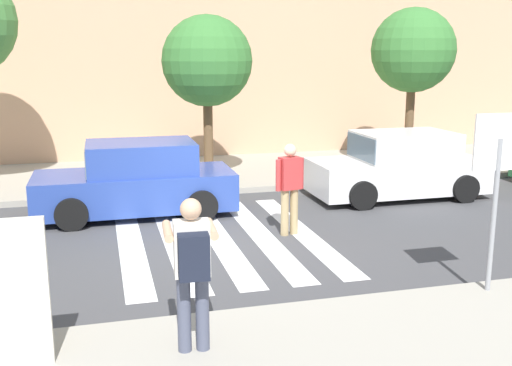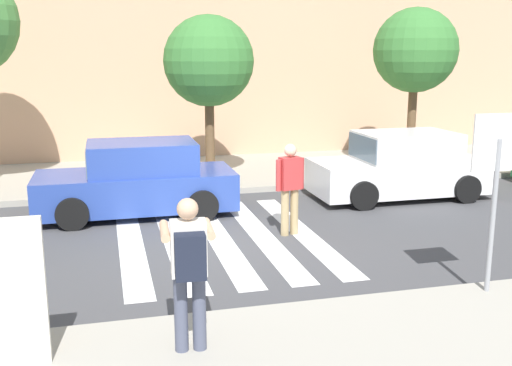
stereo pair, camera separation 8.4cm
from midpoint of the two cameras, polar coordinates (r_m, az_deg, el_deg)
The scene contains 15 objects.
ground_plane at distance 10.93m, azimuth -3.55°, elevation -5.60°, with size 120.00×120.00×0.00m, color #424244.
sidewalk_far at distance 16.66m, azimuth -7.63°, elevation 0.82°, with size 60.00×4.80×0.14m, color #9E998C.
building_facade_far at distance 20.71m, azimuth -9.55°, elevation 13.71°, with size 56.00×4.00×7.85m, color tan.
crosswalk_stripe_0 at distance 10.94m, azimuth -12.04°, elevation -5.82°, with size 0.44×5.20×0.01m, color silver.
crosswalk_stripe_1 at distance 11.00m, azimuth -7.86°, elevation -5.56°, with size 0.44×5.20×0.01m, color silver.
crosswalk_stripe_2 at distance 11.12m, azimuth -3.75°, elevation -5.27°, with size 0.44×5.20×0.01m, color silver.
crosswalk_stripe_3 at distance 11.29m, azimuth 0.25°, elevation -4.97°, with size 0.44×5.20×0.01m, color silver.
crosswalk_stripe_4 at distance 11.51m, azimuth 4.11°, elevation -4.65°, with size 0.44×5.20×0.01m, color silver.
stop_sign at distance 8.54m, azimuth 21.76°, elevation 1.73°, with size 0.76×0.08×2.45m.
photographer_with_backpack at distance 6.48m, azimuth -6.47°, elevation -7.52°, with size 0.62×0.87×1.72m.
pedestrian_crossing at distance 11.10m, azimuth 3.01°, elevation -0.10°, with size 0.57×0.31×1.72m.
parked_car_blue at distance 12.80m, azimuth -11.47°, elevation 0.20°, with size 4.10×1.92×1.55m.
parked_car_white at distance 14.46m, azimuth 13.32°, elevation 1.49°, with size 4.10×1.92×1.55m.
street_tree_center at distance 15.36m, azimuth -4.85°, elevation 11.44°, with size 2.29×2.29×4.16m.
street_tree_east at distance 17.17m, azimuth 14.60°, elevation 12.06°, with size 2.29×2.29×4.42m.
Camera 1 is at (-2.05, -10.20, 3.36)m, focal length 42.00 mm.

